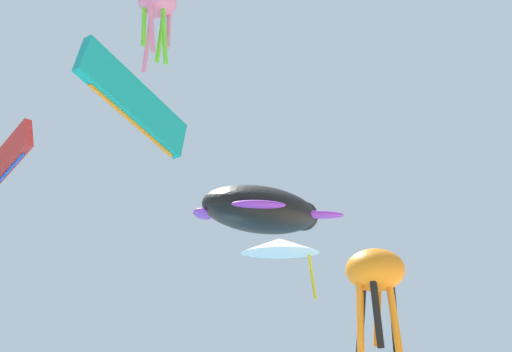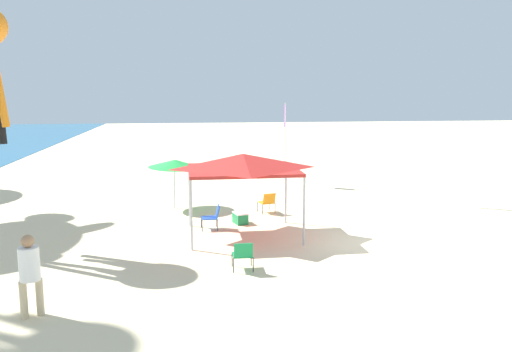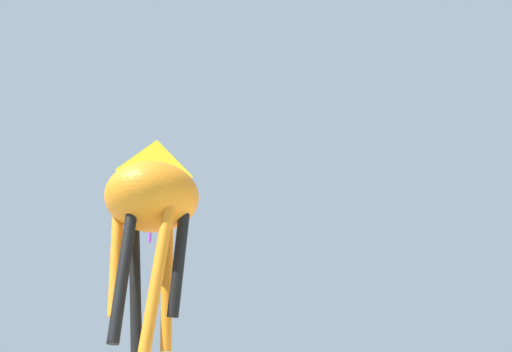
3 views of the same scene
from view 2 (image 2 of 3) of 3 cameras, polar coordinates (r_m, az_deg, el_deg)
name	(u,v)px [view 2 (image 2 of 3)]	position (r m, az deg, el deg)	size (l,w,h in m)	color
ground	(373,246)	(16.71, 12.67, -7.47)	(120.00, 120.00, 0.10)	beige
canopy_tent	(243,163)	(16.79, -1.45, 1.44)	(2.93, 3.54, 2.71)	#B7B7BC
beach_umbrella	(175,164)	(21.01, -8.87, 1.36)	(2.13, 2.14, 2.04)	silver
folding_chair_right_of_tent	(243,254)	(13.88, -1.45, -8.49)	(0.63, 0.55, 0.82)	black
folding_chair_near_cooler	(268,201)	(20.17, 1.27, -2.78)	(0.73, 0.66, 0.82)	black
folding_chair_facing_ocean	(213,216)	(17.96, -4.77, -4.34)	(0.56, 0.64, 0.82)	black
cooler_box	(240,218)	(18.71, -1.74, -4.61)	(0.71, 0.56, 0.40)	#1E8C4C
banner_flag	(285,136)	(25.89, 3.19, 4.38)	(0.36, 0.06, 4.10)	silver
person_kite_handler	(30,269)	(11.98, -23.55, -9.34)	(0.43, 0.45, 1.79)	#C6B28C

